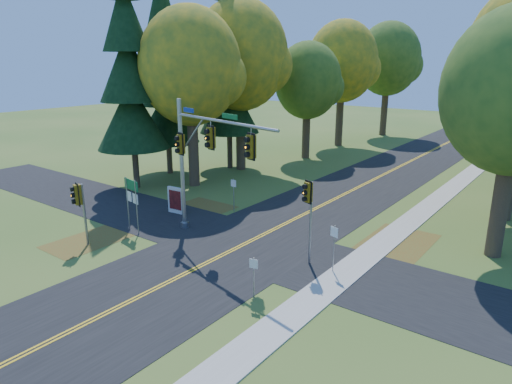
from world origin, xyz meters
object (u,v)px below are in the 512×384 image
Objects in this scene: traffic_mast at (200,152)px; east_signal_pole at (308,202)px; route_sign_cluster at (132,195)px; info_kiosk at (176,200)px.

east_signal_pole is at bearing 17.12° from traffic_mast.
east_signal_pole is 1.33× the size of route_sign_cluster.
east_signal_pole is 11.58m from info_kiosk.
east_signal_pole reaches higher than info_kiosk.
info_kiosk is (-11.20, 1.60, -2.45)m from east_signal_pole.
route_sign_cluster is 4.22m from info_kiosk.
traffic_mast is at bearing -156.95° from east_signal_pole.
route_sign_cluster reaches higher than info_kiosk.
east_signal_pole is at bearing 22.70° from route_sign_cluster.
east_signal_pole reaches higher than route_sign_cluster.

